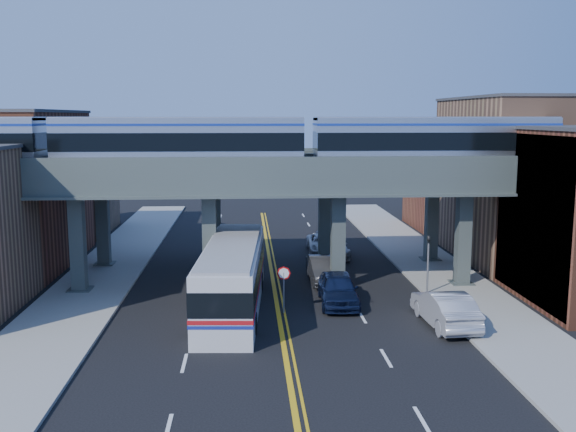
% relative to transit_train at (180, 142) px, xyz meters
% --- Properties ---
extents(ground, '(120.00, 120.00, 0.00)m').
position_rel_transit_train_xyz_m(ground, '(5.66, -8.00, -9.22)').
color(ground, black).
rests_on(ground, ground).
extents(sidewalk_west, '(5.00, 70.00, 0.16)m').
position_rel_transit_train_xyz_m(sidewalk_west, '(-5.84, 2.00, -9.14)').
color(sidewalk_west, gray).
rests_on(sidewalk_west, ground).
extents(sidewalk_east, '(5.00, 70.00, 0.16)m').
position_rel_transit_train_xyz_m(sidewalk_east, '(17.16, 2.00, -9.14)').
color(sidewalk_east, gray).
rests_on(sidewalk_east, ground).
extents(building_west_b, '(8.00, 14.00, 11.00)m').
position_rel_transit_train_xyz_m(building_west_b, '(-12.84, 8.00, -3.72)').
color(building_west_b, brown).
rests_on(building_west_b, ground).
extents(building_west_c, '(8.00, 10.00, 8.00)m').
position_rel_transit_train_xyz_m(building_west_c, '(-12.84, 21.00, -5.22)').
color(building_west_c, '#845D44').
rests_on(building_west_c, ground).
extents(building_east_b, '(8.00, 14.00, 12.00)m').
position_rel_transit_train_xyz_m(building_east_b, '(24.16, 8.00, -3.22)').
color(building_east_b, '#845D44').
rests_on(building_east_b, ground).
extents(building_east_c, '(8.00, 10.00, 9.00)m').
position_rel_transit_train_xyz_m(building_east_c, '(24.16, 21.00, -4.72)').
color(building_east_c, brown).
rests_on(building_east_c, ground).
extents(mural_panel, '(0.10, 9.50, 9.50)m').
position_rel_transit_train_xyz_m(mural_panel, '(20.21, -4.00, -4.47)').
color(mural_panel, teal).
rests_on(mural_panel, ground).
extents(elevated_viaduct_near, '(52.00, 3.60, 7.40)m').
position_rel_transit_train_xyz_m(elevated_viaduct_near, '(5.66, 0.00, -2.75)').
color(elevated_viaduct_near, '#414C49').
rests_on(elevated_viaduct_near, ground).
extents(elevated_viaduct_far, '(52.00, 3.60, 7.40)m').
position_rel_transit_train_xyz_m(elevated_viaduct_far, '(5.66, 7.00, -2.75)').
color(elevated_viaduct_far, '#414C49').
rests_on(elevated_viaduct_far, ground).
extents(transit_train, '(45.96, 2.88, 3.35)m').
position_rel_transit_train_xyz_m(transit_train, '(0.00, 0.00, 0.00)').
color(transit_train, black).
rests_on(transit_train, elevated_viaduct_near).
extents(stop_sign, '(0.76, 0.09, 2.63)m').
position_rel_transit_train_xyz_m(stop_sign, '(5.96, -5.00, -7.46)').
color(stop_sign, slate).
rests_on(stop_sign, ground).
extents(traffic_signal, '(0.15, 0.18, 4.10)m').
position_rel_transit_train_xyz_m(traffic_signal, '(14.86, -2.00, -6.92)').
color(traffic_signal, slate).
rests_on(traffic_signal, ground).
extents(transit_bus, '(3.90, 13.97, 3.56)m').
position_rel_transit_train_xyz_m(transit_bus, '(3.15, -4.01, -7.39)').
color(transit_bus, silver).
rests_on(transit_bus, ground).
extents(car_lane_a, '(2.40, 5.47, 1.83)m').
position_rel_transit_train_xyz_m(car_lane_a, '(9.20, -3.54, -8.30)').
color(car_lane_a, black).
rests_on(car_lane_a, ground).
extents(car_lane_b, '(1.90, 5.10, 1.67)m').
position_rel_transit_train_xyz_m(car_lane_b, '(8.95, 1.48, -8.38)').
color(car_lane_b, '#2D2E30').
rests_on(car_lane_b, ground).
extents(car_lane_c, '(2.43, 5.14, 1.42)m').
position_rel_transit_train_xyz_m(car_lane_c, '(10.01, 10.72, -8.51)').
color(car_lane_c, silver).
rests_on(car_lane_c, ground).
extents(car_lane_d, '(2.31, 5.42, 1.56)m').
position_rel_transit_train_xyz_m(car_lane_d, '(10.58, 9.34, -8.44)').
color(car_lane_d, '#B0B0B5').
rests_on(car_lane_d, ground).
extents(car_parked_curb, '(2.28, 5.73, 1.85)m').
position_rel_transit_train_xyz_m(car_parked_curb, '(14.16, -7.69, -8.29)').
color(car_parked_curb, '#A5A4A9').
rests_on(car_parked_curb, ground).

